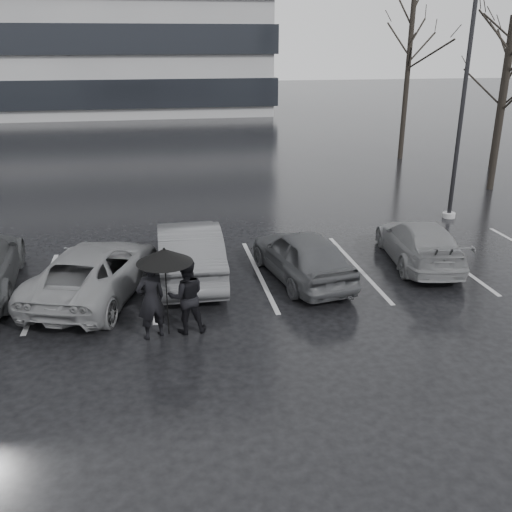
{
  "coord_description": "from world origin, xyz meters",
  "views": [
    {
      "loc": [
        -2.02,
        -11.5,
        5.92
      ],
      "look_at": [
        0.25,
        1.0,
        1.1
      ],
      "focal_mm": 40.0,
      "sensor_mm": 36.0,
      "label": 1
    }
  ],
  "objects_px": {
    "car_west_a": "(189,250)",
    "car_west_b": "(94,271)",
    "pedestrian_right": "(186,296)",
    "tree_ne": "(502,95)",
    "car_east": "(419,242)",
    "tree_east": "(504,91)",
    "tree_north": "(407,75)",
    "car_main": "(302,255)",
    "pedestrian_left": "(151,299)",
    "lamp_post": "(462,111)"
  },
  "relations": [
    {
      "from": "car_main",
      "to": "pedestrian_left",
      "type": "bearing_deg",
      "value": 22.54
    },
    {
      "from": "pedestrian_right",
      "to": "tree_ne",
      "type": "height_order",
      "value": "tree_ne"
    },
    {
      "from": "pedestrian_left",
      "to": "pedestrian_right",
      "type": "height_order",
      "value": "pedestrian_left"
    },
    {
      "from": "car_west_b",
      "to": "tree_ne",
      "type": "relative_size",
      "value": 0.66
    },
    {
      "from": "tree_east",
      "to": "tree_north",
      "type": "height_order",
      "value": "tree_north"
    },
    {
      "from": "car_east",
      "to": "pedestrian_right",
      "type": "distance_m",
      "value": 7.33
    },
    {
      "from": "car_main",
      "to": "pedestrian_left",
      "type": "height_order",
      "value": "pedestrian_left"
    },
    {
      "from": "lamp_post",
      "to": "tree_north",
      "type": "relative_size",
      "value": 0.96
    },
    {
      "from": "pedestrian_right",
      "to": "tree_ne",
      "type": "bearing_deg",
      "value": -140.74
    },
    {
      "from": "tree_east",
      "to": "pedestrian_left",
      "type": "bearing_deg",
      "value": -143.51
    },
    {
      "from": "tree_north",
      "to": "car_east",
      "type": "bearing_deg",
      "value": -111.86
    },
    {
      "from": "car_east",
      "to": "pedestrian_left",
      "type": "xyz_separation_m",
      "value": [
        -7.45,
        -3.09,
        0.28
      ]
    },
    {
      "from": "car_main",
      "to": "car_east",
      "type": "xyz_separation_m",
      "value": [
        3.56,
        0.6,
        -0.07
      ]
    },
    {
      "from": "pedestrian_left",
      "to": "tree_east",
      "type": "xyz_separation_m",
      "value": [
        14.25,
        10.54,
        3.12
      ]
    },
    {
      "from": "pedestrian_left",
      "to": "tree_east",
      "type": "distance_m",
      "value": 18.0
    },
    {
      "from": "pedestrian_left",
      "to": "tree_north",
      "type": "height_order",
      "value": "tree_north"
    },
    {
      "from": "car_west_b",
      "to": "pedestrian_left",
      "type": "bearing_deg",
      "value": 137.4
    },
    {
      "from": "tree_ne",
      "to": "car_main",
      "type": "bearing_deg",
      "value": -136.85
    },
    {
      "from": "car_main",
      "to": "tree_north",
      "type": "height_order",
      "value": "tree_north"
    },
    {
      "from": "car_west_a",
      "to": "car_west_b",
      "type": "relative_size",
      "value": 0.98
    },
    {
      "from": "car_east",
      "to": "tree_ne",
      "type": "height_order",
      "value": "tree_ne"
    },
    {
      "from": "car_west_b",
      "to": "tree_north",
      "type": "distance_m",
      "value": 21.34
    },
    {
      "from": "pedestrian_left",
      "to": "lamp_post",
      "type": "distance_m",
      "value": 12.91
    },
    {
      "from": "car_west_b",
      "to": "tree_north",
      "type": "height_order",
      "value": "tree_north"
    },
    {
      "from": "pedestrian_right",
      "to": "tree_north",
      "type": "height_order",
      "value": "tree_north"
    },
    {
      "from": "car_east",
      "to": "tree_north",
      "type": "xyz_separation_m",
      "value": [
        5.8,
        14.45,
        3.65
      ]
    },
    {
      "from": "tree_east",
      "to": "tree_ne",
      "type": "relative_size",
      "value": 1.14
    },
    {
      "from": "car_main",
      "to": "car_west_b",
      "type": "distance_m",
      "value": 5.25
    },
    {
      "from": "tree_north",
      "to": "tree_east",
      "type": "bearing_deg",
      "value": -81.87
    },
    {
      "from": "car_west_b",
      "to": "car_east",
      "type": "xyz_separation_m",
      "value": [
        8.81,
        0.68,
        -0.04
      ]
    },
    {
      "from": "tree_east",
      "to": "tree_ne",
      "type": "distance_m",
      "value": 4.74
    },
    {
      "from": "car_west_b",
      "to": "car_east",
      "type": "height_order",
      "value": "car_west_b"
    },
    {
      "from": "car_main",
      "to": "car_west_a",
      "type": "distance_m",
      "value": 2.96
    },
    {
      "from": "car_main",
      "to": "pedestrian_right",
      "type": "relative_size",
      "value": 2.39
    },
    {
      "from": "car_main",
      "to": "car_east",
      "type": "relative_size",
      "value": 0.95
    },
    {
      "from": "tree_ne",
      "to": "car_east",
      "type": "bearing_deg",
      "value": -129.08
    },
    {
      "from": "pedestrian_right",
      "to": "tree_ne",
      "type": "distance_m",
      "value": 21.7
    },
    {
      "from": "car_east",
      "to": "pedestrian_left",
      "type": "height_order",
      "value": "pedestrian_left"
    },
    {
      "from": "pedestrian_left",
      "to": "tree_ne",
      "type": "height_order",
      "value": "tree_ne"
    },
    {
      "from": "lamp_post",
      "to": "tree_east",
      "type": "bearing_deg",
      "value": 43.33
    },
    {
      "from": "car_west_a",
      "to": "tree_north",
      "type": "height_order",
      "value": "tree_north"
    },
    {
      "from": "pedestrian_right",
      "to": "tree_east",
      "type": "relative_size",
      "value": 0.21
    },
    {
      "from": "car_east",
      "to": "car_west_a",
      "type": "bearing_deg",
      "value": 7.19
    },
    {
      "from": "car_main",
      "to": "car_east",
      "type": "height_order",
      "value": "car_main"
    },
    {
      "from": "car_main",
      "to": "tree_east",
      "type": "height_order",
      "value": "tree_east"
    },
    {
      "from": "car_west_b",
      "to": "tree_north",
      "type": "xyz_separation_m",
      "value": [
        14.61,
        15.13,
        3.6
      ]
    },
    {
      "from": "tree_east",
      "to": "car_main",
      "type": "bearing_deg",
      "value": -142.14
    },
    {
      "from": "pedestrian_left",
      "to": "tree_north",
      "type": "xyz_separation_m",
      "value": [
        13.25,
        17.54,
        3.37
      ]
    },
    {
      "from": "pedestrian_right",
      "to": "tree_east",
      "type": "bearing_deg",
      "value": -145.12
    },
    {
      "from": "car_east",
      "to": "pedestrian_right",
      "type": "height_order",
      "value": "pedestrian_right"
    }
  ]
}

